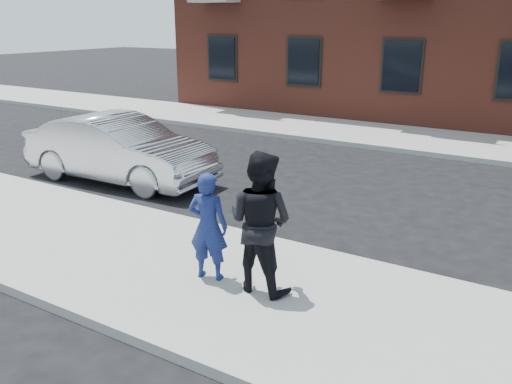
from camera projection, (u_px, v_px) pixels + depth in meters
The scene contains 8 objects.
ground at pixel (146, 258), 9.01m from camera, with size 100.00×100.00×0.00m, color black.
near_sidewalk at pixel (135, 259), 8.78m from camera, with size 50.00×3.50×0.15m, color gray.
near_curb at pixel (202, 225), 10.24m from camera, with size 50.00×0.10×0.15m, color #999691.
far_sidewalk at pixel (378, 135), 18.10m from camera, with size 50.00×3.50×0.15m, color gray.
far_curb at pixel (358, 145), 16.64m from camera, with size 50.00×0.10×0.15m, color #999691.
silver_sedan at pixel (119, 149), 13.00m from camera, with size 1.69×4.85×1.60m, color #B7BABF.
man_hoodie at pixel (208, 226), 7.76m from camera, with size 0.66×0.53×1.61m.
man_peacoat at pixel (260, 222), 7.39m from camera, with size 0.98×0.77×2.00m.
Camera 1 is at (5.88, -6.05, 3.81)m, focal length 38.00 mm.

